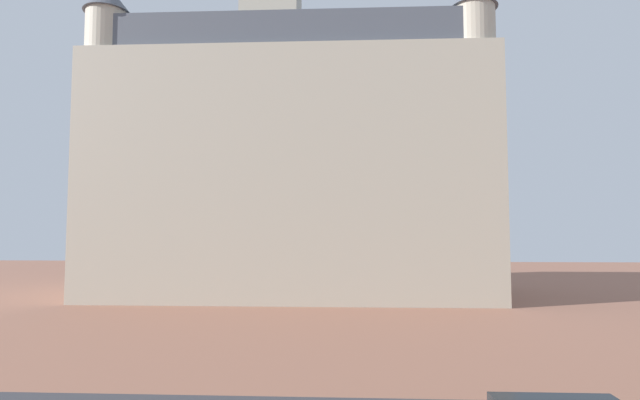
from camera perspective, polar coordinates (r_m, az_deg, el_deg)
landmark_building at (r=35.68m, az=-3.59°, el=4.89°), size 28.55×11.97×32.20m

